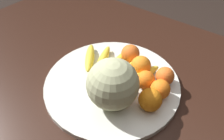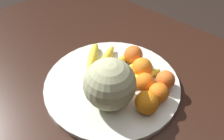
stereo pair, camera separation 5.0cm
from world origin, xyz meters
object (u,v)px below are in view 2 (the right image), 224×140
Objects in this scene: kitchen_table at (95,99)px; orange_front_right at (159,93)px; melon at (110,84)px; banana_bunch at (116,66)px; orange_front_left at (142,68)px; fruit_bowl at (112,83)px; orange_mid_center at (145,82)px; orange_top_small at (147,103)px; produce_tag at (127,82)px; orange_back_right at (165,80)px; orange_back_left at (133,55)px.

orange_front_right reaches higher than kitchen_table.
banana_bunch is at bearing 124.69° from melon.
orange_front_left is 0.11m from orange_front_right.
fruit_bowl is 0.12m from melon.
banana_bunch is 4.95× the size of orange_mid_center.
orange_front_right is (0.15, 0.04, 0.04)m from fruit_bowl.
melon is 0.16m from orange_front_left.
orange_top_small is at bearing -50.18° from orange_mid_center.
produce_tag is at bearing 98.81° from melon.
kitchen_table is 0.27m from orange_back_right.
orange_front_right reaches higher than produce_tag.
produce_tag is at bearing 35.43° from kitchen_table.
orange_back_right is at bearing -9.58° from orange_back_left.
orange_back_left reaches higher than orange_mid_center.
melon is at bearing -117.26° from orange_back_right.
kitchen_table is 24.37× the size of orange_front_right.
orange_mid_center is 0.87× the size of orange_top_small.
produce_tag is (-0.12, -0.01, -0.03)m from orange_front_right.
orange_back_right is (0.17, 0.05, 0.01)m from banana_bunch.
orange_back_left is at bearing -22.68° from banana_bunch.
orange_back_left is (-0.11, 0.08, 0.00)m from orange_mid_center.
orange_front_right is 0.06m from orange_back_right.
melon reaches higher than banana_bunch.
orange_mid_center is (0.13, -0.01, 0.01)m from banana_bunch.
orange_front_right is at bearing -26.86° from orange_front_left.
kitchen_table is at bearing -104.12° from orange_back_left.
orange_mid_center is at bearing 129.82° from orange_top_small.
orange_back_left is 0.97× the size of orange_top_small.
fruit_bowl is 6.52× the size of orange_top_small.
orange_front_left is 1.14× the size of orange_back_right.
fruit_bowl is at bearing -134.55° from produce_tag.
melon is at bearing -154.48° from banana_bunch.
melon is at bearing -15.69° from kitchen_table.
orange_mid_center reaches higher than kitchen_table.
orange_mid_center is (0.04, 0.11, -0.05)m from melon.
orange_front_left is at bearing 153.14° from orange_front_right.
orange_front_left is at bearing 90.34° from melon.
melon is 2.28× the size of orange_back_left.
banana_bunch is 0.13m from orange_mid_center.
banana_bunch is 0.09m from orange_front_left.
orange_front_left is 0.07m from orange_back_left.
orange_back_left is at bearing 75.88° from kitchen_table.
orange_top_small reaches higher than orange_front_right.
orange_back_left reaches higher than banana_bunch.
orange_mid_center is 0.07m from orange_back_right.
orange_front_left reaches higher than orange_mid_center.
orange_front_left is 1.00× the size of orange_top_small.
orange_back_right is 0.13m from produce_tag.
orange_back_right is at bearing 5.94° from orange_front_left.
produce_tag is (0.04, 0.03, 0.01)m from fruit_bowl.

